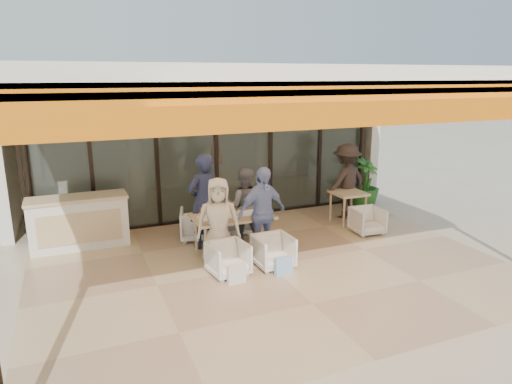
# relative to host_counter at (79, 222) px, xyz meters

# --- Properties ---
(ground) EXTENTS (70.00, 70.00, 0.00)m
(ground) POSITION_rel_host_counter_xyz_m (3.04, -2.30, -0.53)
(ground) COLOR #C6B293
(ground) RESTS_ON ground
(terrace_floor) EXTENTS (8.00, 6.00, 0.01)m
(terrace_floor) POSITION_rel_host_counter_xyz_m (3.04, -2.30, -0.53)
(terrace_floor) COLOR tan
(terrace_floor) RESTS_ON ground
(terrace_structure) EXTENTS (8.00, 6.00, 3.40)m
(terrace_structure) POSITION_rel_host_counter_xyz_m (3.04, -2.56, 2.72)
(terrace_structure) COLOR silver
(terrace_structure) RESTS_ON ground
(glass_storefront) EXTENTS (8.08, 0.10, 3.20)m
(glass_storefront) POSITION_rel_host_counter_xyz_m (3.04, 0.70, 1.07)
(glass_storefront) COLOR #9EADA3
(glass_storefront) RESTS_ON ground
(interior_block) EXTENTS (9.05, 3.62, 3.52)m
(interior_block) POSITION_rel_host_counter_xyz_m (3.05, 3.02, 1.70)
(interior_block) COLOR silver
(interior_block) RESTS_ON ground
(host_counter) EXTENTS (1.85, 0.65, 1.04)m
(host_counter) POSITION_rel_host_counter_xyz_m (0.00, 0.00, 0.00)
(host_counter) COLOR silver
(host_counter) RESTS_ON ground
(dining_table) EXTENTS (1.50, 0.90, 0.93)m
(dining_table) POSITION_rel_host_counter_xyz_m (2.66, -1.36, 0.16)
(dining_table) COLOR tan
(dining_table) RESTS_ON ground
(chair_far_left) EXTENTS (0.84, 0.81, 0.71)m
(chair_far_left) POSITION_rel_host_counter_xyz_m (2.25, -0.41, -0.18)
(chair_far_left) COLOR silver
(chair_far_left) RESTS_ON ground
(chair_far_right) EXTENTS (0.64, 0.61, 0.59)m
(chair_far_right) POSITION_rel_host_counter_xyz_m (3.09, -0.41, -0.24)
(chair_far_right) COLOR silver
(chair_far_right) RESTS_ON ground
(chair_near_left) EXTENTS (0.69, 0.65, 0.64)m
(chair_near_left) POSITION_rel_host_counter_xyz_m (2.25, -2.31, -0.21)
(chair_near_left) COLOR silver
(chair_near_left) RESTS_ON ground
(chair_near_right) EXTENTS (0.66, 0.62, 0.65)m
(chair_near_right) POSITION_rel_host_counter_xyz_m (3.09, -2.31, -0.21)
(chair_near_right) COLOR silver
(chair_near_right) RESTS_ON ground
(diner_navy) EXTENTS (0.79, 0.66, 1.87)m
(diner_navy) POSITION_rel_host_counter_xyz_m (2.25, -0.91, 0.40)
(diner_navy) COLOR #1B213D
(diner_navy) RESTS_ON ground
(diner_grey) EXTENTS (0.91, 0.81, 1.53)m
(diner_grey) POSITION_rel_host_counter_xyz_m (3.09, -0.91, 0.23)
(diner_grey) COLOR slate
(diner_grey) RESTS_ON ground
(diner_cream) EXTENTS (0.88, 0.69, 1.59)m
(diner_cream) POSITION_rel_host_counter_xyz_m (2.25, -1.81, 0.26)
(diner_cream) COLOR beige
(diner_cream) RESTS_ON ground
(diner_periwinkle) EXTENTS (1.07, 0.61, 1.71)m
(diner_periwinkle) POSITION_rel_host_counter_xyz_m (3.09, -1.81, 0.33)
(diner_periwinkle) COLOR #7585C4
(diner_periwinkle) RESTS_ON ground
(tote_bag_cream) EXTENTS (0.30, 0.10, 0.34)m
(tote_bag_cream) POSITION_rel_host_counter_xyz_m (2.25, -2.71, -0.36)
(tote_bag_cream) COLOR silver
(tote_bag_cream) RESTS_ON ground
(tote_bag_blue) EXTENTS (0.30, 0.10, 0.34)m
(tote_bag_blue) POSITION_rel_host_counter_xyz_m (3.09, -2.71, -0.36)
(tote_bag_blue) COLOR #99BFD8
(tote_bag_blue) RESTS_ON ground
(side_table) EXTENTS (0.70, 0.70, 0.74)m
(side_table) POSITION_rel_host_counter_xyz_m (5.68, -0.74, 0.11)
(side_table) COLOR tan
(side_table) RESTS_ON ground
(side_chair) EXTENTS (0.64, 0.61, 0.63)m
(side_chair) POSITION_rel_host_counter_xyz_m (5.68, -1.49, -0.22)
(side_chair) COLOR silver
(side_chair) RESTS_ON ground
(standing_woman) EXTENTS (1.27, 0.91, 1.78)m
(standing_woman) POSITION_rel_host_counter_xyz_m (5.87, -0.35, 0.36)
(standing_woman) COLOR black
(standing_woman) RESTS_ON ground
(potted_palm) EXTENTS (0.97, 0.97, 1.29)m
(potted_palm) POSITION_rel_host_counter_xyz_m (6.80, 0.17, 0.11)
(potted_palm) COLOR #1E5919
(potted_palm) RESTS_ON ground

